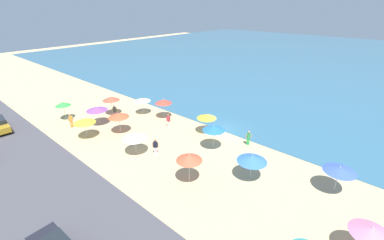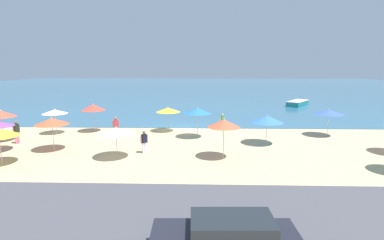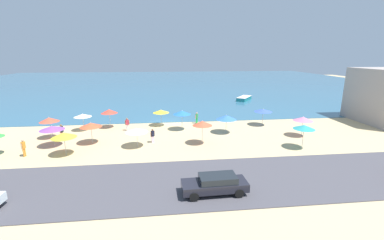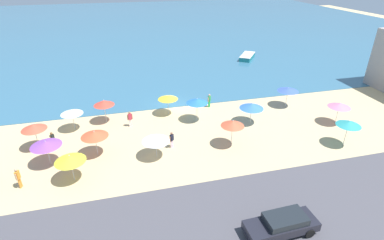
{
  "view_description": "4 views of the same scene",
  "coord_description": "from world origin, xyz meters",
  "px_view_note": "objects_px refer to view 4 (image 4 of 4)",
  "views": [
    {
      "loc": [
        15.04,
        -22.43,
        13.56
      ],
      "look_at": [
        -2.09,
        -2.91,
        1.76
      ],
      "focal_mm": 24.0,
      "sensor_mm": 36.0,
      "label": 1
    },
    {
      "loc": [
        1.96,
        -28.41,
        6.04
      ],
      "look_at": [
        1.09,
        -0.44,
        0.91
      ],
      "focal_mm": 28.0,
      "sensor_mm": 36.0,
      "label": 2
    },
    {
      "loc": [
        -0.66,
        -35.82,
        9.57
      ],
      "look_at": [
        3.06,
        -2.7,
        0.99
      ],
      "focal_mm": 24.0,
      "sensor_mm": 36.0,
      "label": 3
    },
    {
      "loc": [
        -5.92,
        -31.46,
        15.07
      ],
      "look_at": [
        0.75,
        -5.24,
        0.88
      ],
      "focal_mm": 28.0,
      "sensor_mm": 36.0,
      "label": 4
    }
  ],
  "objects_px": {
    "beach_umbrella_11": "(233,123)",
    "beach_umbrella_12": "(34,127)",
    "beach_umbrella_0": "(340,105)",
    "bather_1": "(172,139)",
    "beach_umbrella_3": "(288,90)",
    "beach_umbrella_13": "(349,123)",
    "beach_umbrella_6": "(156,139)",
    "beach_umbrella_10": "(94,134)",
    "bather_2": "(18,177)",
    "bather_3": "(130,118)",
    "beach_umbrella_5": "(197,101)",
    "skiff_nearshore": "(247,57)",
    "beach_umbrella_8": "(168,97)",
    "beach_umbrella_1": "(46,144)",
    "beach_umbrella_7": "(70,158)",
    "bather_4": "(209,100)",
    "beach_umbrella_9": "(252,106)",
    "bather_0": "(53,140)",
    "beach_umbrella_2": "(72,112)",
    "parked_car_0": "(282,224)"
  },
  "relations": [
    {
      "from": "beach_umbrella_11",
      "to": "beach_umbrella_12",
      "type": "height_order",
      "value": "beach_umbrella_11"
    },
    {
      "from": "beach_umbrella_0",
      "to": "bather_1",
      "type": "distance_m",
      "value": 17.69
    },
    {
      "from": "beach_umbrella_3",
      "to": "beach_umbrella_13",
      "type": "xyz_separation_m",
      "value": [
        0.76,
        -9.11,
        0.22
      ]
    },
    {
      "from": "beach_umbrella_6",
      "to": "beach_umbrella_10",
      "type": "height_order",
      "value": "beach_umbrella_10"
    },
    {
      "from": "bather_2",
      "to": "bather_3",
      "type": "bearing_deg",
      "value": 41.25
    },
    {
      "from": "beach_umbrella_5",
      "to": "skiff_nearshore",
      "type": "height_order",
      "value": "beach_umbrella_5"
    },
    {
      "from": "beach_umbrella_0",
      "to": "beach_umbrella_8",
      "type": "distance_m",
      "value": 17.97
    },
    {
      "from": "beach_umbrella_0",
      "to": "beach_umbrella_1",
      "type": "height_order",
      "value": "beach_umbrella_0"
    },
    {
      "from": "beach_umbrella_1",
      "to": "beach_umbrella_7",
      "type": "distance_m",
      "value": 3.44
    },
    {
      "from": "beach_umbrella_6",
      "to": "bather_4",
      "type": "distance_m",
      "value": 11.57
    },
    {
      "from": "beach_umbrella_9",
      "to": "beach_umbrella_10",
      "type": "distance_m",
      "value": 15.73
    },
    {
      "from": "bather_0",
      "to": "beach_umbrella_1",
      "type": "bearing_deg",
      "value": -90.18
    },
    {
      "from": "beach_umbrella_0",
      "to": "beach_umbrella_13",
      "type": "height_order",
      "value": "beach_umbrella_13"
    },
    {
      "from": "beach_umbrella_13",
      "to": "beach_umbrella_1",
      "type": "bearing_deg",
      "value": 172.29
    },
    {
      "from": "beach_umbrella_2",
      "to": "skiff_nearshore",
      "type": "relative_size",
      "value": 0.45
    },
    {
      "from": "beach_umbrella_1",
      "to": "beach_umbrella_7",
      "type": "bearing_deg",
      "value": -51.73
    },
    {
      "from": "beach_umbrella_0",
      "to": "beach_umbrella_5",
      "type": "height_order",
      "value": "beach_umbrella_5"
    },
    {
      "from": "bather_3",
      "to": "parked_car_0",
      "type": "relative_size",
      "value": 0.37
    },
    {
      "from": "beach_umbrella_7",
      "to": "beach_umbrella_1",
      "type": "bearing_deg",
      "value": 128.27
    },
    {
      "from": "beach_umbrella_12",
      "to": "skiff_nearshore",
      "type": "height_order",
      "value": "beach_umbrella_12"
    },
    {
      "from": "skiff_nearshore",
      "to": "bather_3",
      "type": "bearing_deg",
      "value": -137.41
    },
    {
      "from": "beach_umbrella_3",
      "to": "bather_3",
      "type": "bearing_deg",
      "value": -178.41
    },
    {
      "from": "beach_umbrella_12",
      "to": "bather_2",
      "type": "relative_size",
      "value": 1.51
    },
    {
      "from": "beach_umbrella_0",
      "to": "beach_umbrella_9",
      "type": "xyz_separation_m",
      "value": [
        -8.69,
        2.37,
        -0.16
      ]
    },
    {
      "from": "bather_1",
      "to": "skiff_nearshore",
      "type": "distance_m",
      "value": 31.11
    },
    {
      "from": "beach_umbrella_6",
      "to": "bather_4",
      "type": "relative_size",
      "value": 1.46
    },
    {
      "from": "beach_umbrella_1",
      "to": "bather_4",
      "type": "bearing_deg",
      "value": 25.01
    },
    {
      "from": "beach_umbrella_9",
      "to": "bather_4",
      "type": "height_order",
      "value": "beach_umbrella_9"
    },
    {
      "from": "bather_0",
      "to": "bather_1",
      "type": "height_order",
      "value": "bather_0"
    },
    {
      "from": "bather_0",
      "to": "bather_4",
      "type": "height_order",
      "value": "bather_0"
    },
    {
      "from": "beach_umbrella_1",
      "to": "beach_umbrella_6",
      "type": "bearing_deg",
      "value": -7.36
    },
    {
      "from": "beach_umbrella_5",
      "to": "beach_umbrella_6",
      "type": "distance_m",
      "value": 7.78
    },
    {
      "from": "beach_umbrella_0",
      "to": "beach_umbrella_6",
      "type": "height_order",
      "value": "beach_umbrella_0"
    },
    {
      "from": "beach_umbrella_8",
      "to": "bather_1",
      "type": "bearing_deg",
      "value": -97.58
    },
    {
      "from": "beach_umbrella_0",
      "to": "beach_umbrella_3",
      "type": "distance_m",
      "value": 5.95
    },
    {
      "from": "beach_umbrella_5",
      "to": "bather_4",
      "type": "distance_m",
      "value": 4.03
    },
    {
      "from": "beach_umbrella_2",
      "to": "bather_3",
      "type": "height_order",
      "value": "beach_umbrella_2"
    },
    {
      "from": "beach_umbrella_8",
      "to": "bather_1",
      "type": "xyz_separation_m",
      "value": [
        -0.91,
        -6.86,
        -1.15
      ]
    },
    {
      "from": "beach_umbrella_7",
      "to": "beach_umbrella_10",
      "type": "bearing_deg",
      "value": 62.03
    },
    {
      "from": "beach_umbrella_12",
      "to": "bather_3",
      "type": "relative_size",
      "value": 1.53
    },
    {
      "from": "beach_umbrella_9",
      "to": "beach_umbrella_7",
      "type": "bearing_deg",
      "value": -162.54
    },
    {
      "from": "bather_0",
      "to": "parked_car_0",
      "type": "relative_size",
      "value": 0.39
    },
    {
      "from": "beach_umbrella_11",
      "to": "bather_0",
      "type": "bearing_deg",
      "value": 168.02
    },
    {
      "from": "beach_umbrella_8",
      "to": "beach_umbrella_10",
      "type": "distance_m",
      "value": 9.89
    },
    {
      "from": "beach_umbrella_9",
      "to": "beach_umbrella_11",
      "type": "xyz_separation_m",
      "value": [
        -3.57,
        -3.75,
        0.37
      ]
    },
    {
      "from": "beach_umbrella_7",
      "to": "beach_umbrella_10",
      "type": "xyz_separation_m",
      "value": [
        1.68,
        3.17,
        0.09
      ]
    },
    {
      "from": "beach_umbrella_1",
      "to": "parked_car_0",
      "type": "height_order",
      "value": "beach_umbrella_1"
    },
    {
      "from": "beach_umbrella_13",
      "to": "skiff_nearshore",
      "type": "distance_m",
      "value": 28.85
    },
    {
      "from": "beach_umbrella_7",
      "to": "beach_umbrella_11",
      "type": "bearing_deg",
      "value": 7.0
    },
    {
      "from": "beach_umbrella_5",
      "to": "bather_3",
      "type": "xyz_separation_m",
      "value": [
        -7.02,
        0.46,
        -1.36
      ]
    }
  ]
}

